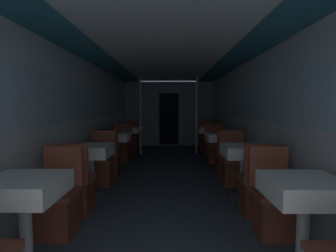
{
  "coord_description": "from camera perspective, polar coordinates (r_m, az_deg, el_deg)",
  "views": [
    {
      "loc": [
        0.05,
        -1.22,
        1.32
      ],
      "look_at": [
        0.02,
        2.3,
        1.05
      ],
      "focal_mm": 28.0,
      "sensor_mm": 36.0,
      "label": 1
    }
  ],
  "objects": [
    {
      "name": "wall_left",
      "position": [
        5.01,
        -17.18,
        1.79
      ],
      "size": [
        0.05,
        9.91,
        2.12
      ],
      "color": "silver",
      "rests_on": "ground_plane"
    },
    {
      "name": "wall_right",
      "position": [
        4.98,
        17.08,
        1.78
      ],
      "size": [
        0.05,
        9.91,
        2.12
      ],
      "color": "silver",
      "rests_on": "ground_plane"
    },
    {
      "name": "ceiling_panel",
      "position": [
        4.84,
        -0.11,
        14.4
      ],
      "size": [
        2.94,
        9.91,
        0.07
      ],
      "color": "white",
      "rests_on": "wall_left"
    },
    {
      "name": "bulkhead_far",
      "position": [
        8.75,
        0.19,
        2.64
      ],
      "size": [
        2.89,
        0.09,
        2.12
      ],
      "color": "slate",
      "rests_on": "ground_plane"
    },
    {
      "name": "dining_table_left_0",
      "position": [
        2.42,
        -28.83,
        -12.7
      ],
      "size": [
        0.58,
        0.58,
        0.76
      ],
      "color": "#4C4C51",
      "rests_on": "ground_plane"
    },
    {
      "name": "chair_left_far_0",
      "position": [
        3.03,
        -22.85,
        -15.96
      ],
      "size": [
        0.41,
        0.41,
        0.89
      ],
      "rotation": [
        0.0,
        0.0,
        3.14
      ],
      "color": "brown",
      "rests_on": "ground_plane"
    },
    {
      "name": "dining_table_left_1",
      "position": [
        3.95,
        -16.54,
        -5.82
      ],
      "size": [
        0.58,
        0.58,
        0.76
      ],
      "color": "#4C4C51",
      "rests_on": "ground_plane"
    },
    {
      "name": "chair_left_near_1",
      "position": [
        3.49,
        -19.35,
        -13.14
      ],
      "size": [
        0.41,
        0.41,
        0.89
      ],
      "color": "brown",
      "rests_on": "ground_plane"
    },
    {
      "name": "chair_left_far_1",
      "position": [
        4.58,
        -14.25,
        -8.82
      ],
      "size": [
        0.41,
        0.41,
        0.89
      ],
      "rotation": [
        0.0,
        0.0,
        3.14
      ],
      "color": "brown",
      "rests_on": "ground_plane"
    },
    {
      "name": "dining_table_left_2",
      "position": [
        5.59,
        -11.4,
        -2.77
      ],
      "size": [
        0.58,
        0.58,
        0.76
      ],
      "color": "#4C4C51",
      "rests_on": "ground_plane"
    },
    {
      "name": "chair_left_near_2",
      "position": [
        5.08,
        -12.73,
        -7.5
      ],
      "size": [
        0.41,
        0.41,
        0.89
      ],
      "color": "brown",
      "rests_on": "ground_plane"
    },
    {
      "name": "chair_left_far_2",
      "position": [
        6.22,
        -10.21,
        -5.28
      ],
      "size": [
        0.41,
        0.41,
        0.89
      ],
      "rotation": [
        0.0,
        0.0,
        3.14
      ],
      "color": "brown",
      "rests_on": "ground_plane"
    },
    {
      "name": "dining_table_left_3",
      "position": [
        7.27,
        -8.61,
        -1.1
      ],
      "size": [
        0.58,
        0.58,
        0.76
      ],
      "color": "#4C4C51",
      "rests_on": "ground_plane"
    },
    {
      "name": "chair_left_near_3",
      "position": [
        6.73,
        -9.38,
        -4.54
      ],
      "size": [
        0.41,
        0.41,
        0.89
      ],
      "color": "brown",
      "rests_on": "ground_plane"
    },
    {
      "name": "chair_left_far_3",
      "position": [
        7.89,
        -7.9,
        -3.21
      ],
      "size": [
        0.41,
        0.41,
        0.89
      ],
      "rotation": [
        0.0,
        0.0,
        3.14
      ],
      "color": "brown",
      "rests_on": "ground_plane"
    },
    {
      "name": "support_pole_left_3",
      "position": [
        7.19,
        -6.0,
        2.28
      ],
      "size": [
        0.05,
        0.05,
        2.12
      ],
      "color": "silver",
      "rests_on": "ground_plane"
    },
    {
      "name": "dining_table_right_0",
      "position": [
        2.37,
        27.55,
        -13.01
      ],
      "size": [
        0.58,
        0.58,
        0.76
      ],
      "color": "#4C4C51",
      "rests_on": "ground_plane"
    },
    {
      "name": "chair_right_far_0",
      "position": [
        2.99,
        21.93,
        -16.21
      ],
      "size": [
        0.41,
        0.41,
        0.89
      ],
      "rotation": [
        0.0,
        0.0,
        3.14
      ],
      "color": "brown",
      "rests_on": "ground_plane"
    },
    {
      "name": "dining_table_right_1",
      "position": [
        3.92,
        16.1,
        -5.88
      ],
      "size": [
        0.58,
        0.58,
        0.76
      ],
      "color": "#4C4C51",
      "rests_on": "ground_plane"
    },
    {
      "name": "chair_right_near_1",
      "position": [
        3.45,
        18.69,
        -13.3
      ],
      "size": [
        0.41,
        0.41,
        0.89
      ],
      "color": "brown",
      "rests_on": "ground_plane"
    },
    {
      "name": "chair_right_far_1",
      "position": [
        4.56,
        13.99,
        -8.89
      ],
      "size": [
        0.41,
        0.41,
        0.89
      ],
      "rotation": [
        0.0,
        0.0,
        3.14
      ],
      "color": "brown",
      "rests_on": "ground_plane"
    },
    {
      "name": "dining_table_right_2",
      "position": [
        5.57,
        11.39,
        -2.8
      ],
      "size": [
        0.58,
        0.58,
        0.76
      ],
      "color": "#4C4C51",
      "rests_on": "ground_plane"
    },
    {
      "name": "chair_right_near_2",
      "position": [
        5.06,
        12.6,
        -7.55
      ],
      "size": [
        0.41,
        0.41,
        0.89
      ],
      "color": "brown",
      "rests_on": "ground_plane"
    },
    {
      "name": "chair_right_far_2",
      "position": [
        6.2,
        10.31,
        -5.31
      ],
      "size": [
        0.41,
        0.41,
        0.89
      ],
      "rotation": [
        0.0,
        0.0,
        3.14
      ],
      "color": "brown",
      "rests_on": "ground_plane"
    },
    {
      "name": "dining_table_right_3",
      "position": [
        7.25,
        8.85,
        -1.12
      ],
      "size": [
        0.58,
        0.58,
        0.76
      ],
      "color": "#4C4C51",
      "rests_on": "ground_plane"
    },
    {
      "name": "chair_right_near_3",
      "position": [
        6.71,
        9.55,
        -4.56
      ],
      "size": [
        0.41,
        0.41,
        0.89
      ],
      "color": "brown",
      "rests_on": "ground_plane"
    },
    {
      "name": "chair_right_far_3",
      "position": [
        7.88,
        8.2,
        -3.23
      ],
      "size": [
        0.41,
        0.41,
        0.89
      ],
      "rotation": [
        0.0,
        0.0,
        3.14
      ],
      "color": "brown",
      "rests_on": "ground_plane"
    },
    {
      "name": "support_pole_right_3",
      "position": [
        7.18,
        6.23,
        2.27
      ],
      "size": [
        0.05,
        0.05,
        2.12
      ],
      "color": "silver",
      "rests_on": "ground_plane"
    }
  ]
}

